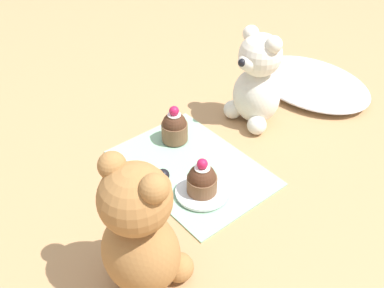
# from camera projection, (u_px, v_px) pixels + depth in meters

# --- Properties ---
(ground_plane) EXTENTS (4.00, 4.00, 0.00)m
(ground_plane) POSITION_uv_depth(u_px,v_px,m) (192.00, 168.00, 0.81)
(ground_plane) COLOR tan
(knitted_placemat) EXTENTS (0.28, 0.20, 0.01)m
(knitted_placemat) POSITION_uv_depth(u_px,v_px,m) (192.00, 167.00, 0.81)
(knitted_placemat) COLOR #8EBC99
(knitted_placemat) RESTS_ON ground_plane
(tulle_cloth) EXTENTS (0.28, 0.21, 0.03)m
(tulle_cloth) POSITION_uv_depth(u_px,v_px,m) (311.00, 83.00, 1.01)
(tulle_cloth) COLOR silver
(tulle_cloth) RESTS_ON ground_plane
(teddy_bear_cream) EXTENTS (0.10, 0.10, 0.19)m
(teddy_bear_cream) POSITION_uv_depth(u_px,v_px,m) (257.00, 82.00, 0.87)
(teddy_bear_cream) COLOR silver
(teddy_bear_cream) RESTS_ON ground_plane
(teddy_bear_tan) EXTENTS (0.13, 0.12, 0.21)m
(teddy_bear_tan) POSITION_uv_depth(u_px,v_px,m) (141.00, 232.00, 0.57)
(teddy_bear_tan) COLOR #A3703D
(teddy_bear_tan) RESTS_ON ground_plane
(cupcake_near_cream_bear) EXTENTS (0.05, 0.05, 0.07)m
(cupcake_near_cream_bear) POSITION_uv_depth(u_px,v_px,m) (175.00, 127.00, 0.85)
(cupcake_near_cream_bear) COLOR brown
(cupcake_near_cream_bear) RESTS_ON knitted_placemat
(saucer_plate) EXTENTS (0.09, 0.09, 0.01)m
(saucer_plate) POSITION_uv_depth(u_px,v_px,m) (202.00, 191.00, 0.75)
(saucer_plate) COLOR silver
(saucer_plate) RESTS_ON knitted_placemat
(cupcake_near_tan_bear) EXTENTS (0.05, 0.05, 0.07)m
(cupcake_near_tan_bear) POSITION_uv_depth(u_px,v_px,m) (202.00, 180.00, 0.73)
(cupcake_near_tan_bear) COLOR brown
(cupcake_near_tan_bear) RESTS_ON saucer_plate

